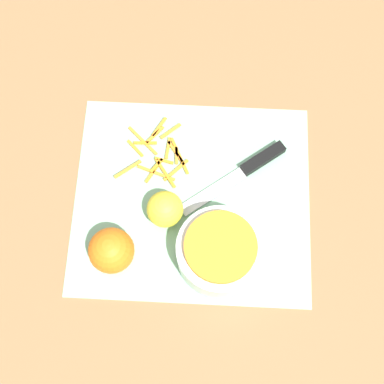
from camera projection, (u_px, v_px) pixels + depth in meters
ground_plane at (192, 199)px, 0.93m from camera, size 4.00×4.00×0.00m
cutting_board at (192, 198)px, 0.93m from camera, size 0.41×0.36×0.01m
bowl_speckled at (220, 251)px, 0.86m from camera, size 0.14×0.14×0.07m
knife at (251, 166)px, 0.94m from camera, size 0.19×0.15×0.02m
orange_left at (111, 250)px, 0.86m from camera, size 0.08×0.08×0.08m
lemon at (165, 209)px, 0.89m from camera, size 0.06×0.06×0.06m
peel_pile at (159, 155)px, 0.95m from camera, size 0.13×0.14×0.01m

